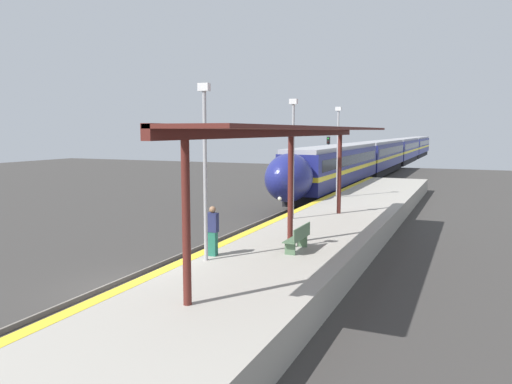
{
  "coord_description": "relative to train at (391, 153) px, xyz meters",
  "views": [
    {
      "loc": [
        10.12,
        -12.79,
        5.16
      ],
      "look_at": [
        0.56,
        9.1,
        2.23
      ],
      "focal_mm": 35.0,
      "sensor_mm": 36.0,
      "label": 1
    }
  ],
  "objects": [
    {
      "name": "lamppost_mid",
      "position": [
        2.4,
        -46.4,
        1.94
      ],
      "size": [
        0.36,
        0.2,
        5.58
      ],
      "color": "#9E9EA3",
      "rests_on": "platform_right"
    },
    {
      "name": "rail_left",
      "position": [
        -0.72,
        -55.59,
        -2.2
      ],
      "size": [
        0.08,
        90.0,
        0.15
      ],
      "primitive_type": "cube",
      "color": "slate",
      "rests_on": "ground_plane"
    },
    {
      "name": "ground_plane",
      "position": [
        0.0,
        -55.59,
        -2.28
      ],
      "size": [
        120.0,
        120.0,
        0.0
      ],
      "primitive_type": "plane",
      "color": "#383533"
    },
    {
      "name": "lamppost_far",
      "position": [
        2.4,
        -38.09,
        1.94
      ],
      "size": [
        0.36,
        0.2,
        5.58
      ],
      "color": "#9E9EA3",
      "rests_on": "platform_right"
    },
    {
      "name": "platform_right",
      "position": [
        4.11,
        -55.59,
        -1.76
      ],
      "size": [
        5.02,
        64.0,
        1.04
      ],
      "color": "#9E998E",
      "rests_on": "ground_plane"
    },
    {
      "name": "lamppost_near",
      "position": [
        2.4,
        -54.7,
        1.94
      ],
      "size": [
        0.36,
        0.2,
        5.58
      ],
      "color": "#9E9EA3",
      "rests_on": "platform_right"
    },
    {
      "name": "station_canopy",
      "position": [
        4.6,
        -51.26,
        2.75
      ],
      "size": [
        2.02,
        17.49,
        4.28
      ],
      "color": "#511E19",
      "rests_on": "platform_right"
    },
    {
      "name": "train",
      "position": [
        0.0,
        0.0,
        0.0
      ],
      "size": [
        2.85,
        84.48,
        3.99
      ],
      "color": "black",
      "rests_on": "ground_plane"
    },
    {
      "name": "person_waiting",
      "position": [
        2.33,
        -54.12,
        -0.38
      ],
      "size": [
        0.36,
        0.22,
        1.66
      ],
      "color": "#1E604C",
      "rests_on": "platform_right"
    },
    {
      "name": "rail_right",
      "position": [
        0.72,
        -55.59,
        -2.2
      ],
      "size": [
        0.08,
        90.0,
        0.15
      ],
      "primitive_type": "cube",
      "color": "slate",
      "rests_on": "ground_plane"
    },
    {
      "name": "platform_bench",
      "position": [
        4.73,
        -52.34,
        -0.77
      ],
      "size": [
        0.44,
        1.71,
        0.89
      ],
      "color": "#4C6B4C",
      "rests_on": "platform_right"
    },
    {
      "name": "railway_signal",
      "position": [
        -2.3,
        -23.16,
        0.54
      ],
      "size": [
        0.28,
        0.28,
        4.63
      ],
      "color": "#59595E",
      "rests_on": "ground_plane"
    }
  ]
}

